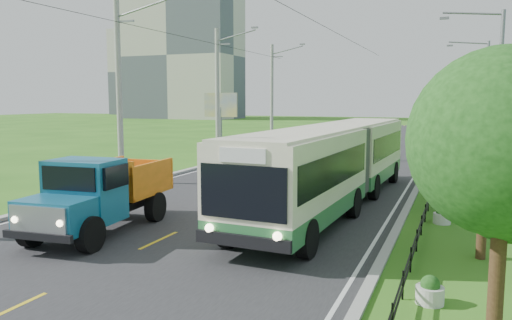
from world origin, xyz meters
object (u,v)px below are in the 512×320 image
Objects in this scene: tree_front at (507,153)px; bus at (334,159)px; pole_near at (120,91)px; planter_far at (450,165)px; tree_second at (489,139)px; streetlight_far at (484,96)px; pole_far at (272,95)px; tree_third at (482,116)px; planter_near at (442,216)px; planter_mid at (447,183)px; dump_truck at (101,190)px; tree_back at (472,113)px; streetlight_mid at (495,94)px; tree_fourth at (477,121)px; billboard_left at (221,109)px; tree_fifth at (474,112)px; planter_front at (430,291)px; pole_mid at (218,94)px.

tree_front reaches higher than bus.
pole_near is 21.83m from planter_far.
tree_second is 0.58× the size of streetlight_far.
pole_near reaches higher than tree_second.
streetlight_far is (18.90, -5.00, -0.19)m from pole_far.
tree_third is 4.46m from planter_near.
tree_front is (18.12, -12.86, -1.37)m from pole_near.
dump_truck reaches higher than planter_mid.
planter_near is (-2.04, -22.00, -4.62)m from streetlight_far.
planter_far is (-1.26, -4.14, -3.37)m from tree_back.
dump_truck is (-13.13, -27.78, -3.39)m from streetlight_far.
streetlight_mid is 14.00m from streetlight_far.
tree_fourth is 21.72m from billboard_left.
tree_third is at bearing 27.37° from dump_truck.
tree_fifth is at bearing -35.36° from pole_far.
billboard_left is at bearing 151.08° from planter_mid.
planter_front is at bearing -97.06° from tree_third.
billboard_left is at bearing -173.69° from tree_back.
bus reaches higher than planter_mid.
pole_far is at bearing 115.72° from planter_front.
streetlight_far is at bearing 88.26° from tree_second.
pole_far is at bearing 144.64° from tree_fifth.
tree_fifth reaches higher than bus.
pole_mid is 1.67× the size of tree_third.
tree_second is 0.98× the size of tree_fourth.
tree_front is 8.36× the size of planter_front.
tree_back is at bearing 90.00° from tree_second.
tree_third is 10.87m from planter_front.
streetlight_mid is 13.54× the size of planter_mid.
pole_near is at bearing -165.19° from streetlight_mid.
tree_third is 8.96× the size of planter_near.
bus is at bearing -50.65° from billboard_left.
streetlight_far reaches higher than tree_third.
tree_second is at bearing 3.53° from dump_truck.
streetlight_mid is at bearing -75.68° from planter_far.
streetlight_mid is at bearing 82.73° from planter_front.
tree_front is 17.92m from streetlight_mid.
tree_back is 28.79m from dump_truck.
tree_fourth is 8.06× the size of planter_far.
tree_back is (-0.00, 18.00, -0.33)m from tree_third.
billboard_left is (-1.24, -9.00, -1.23)m from pole_far.
tree_back is (-0.00, 30.00, -0.07)m from tree_front.
pole_mid reaches higher than billboard_left.
tree_front is 1.08× the size of billboard_left.
tree_second is 12.00m from tree_fourth.
pole_mid is 14.93× the size of planter_near.
tree_third is 25.02m from billboard_left.
streetlight_mid is (18.90, 5.00, -0.19)m from pole_near.
tree_second reaches higher than billboard_left.
tree_third is 14.40m from planter_far.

